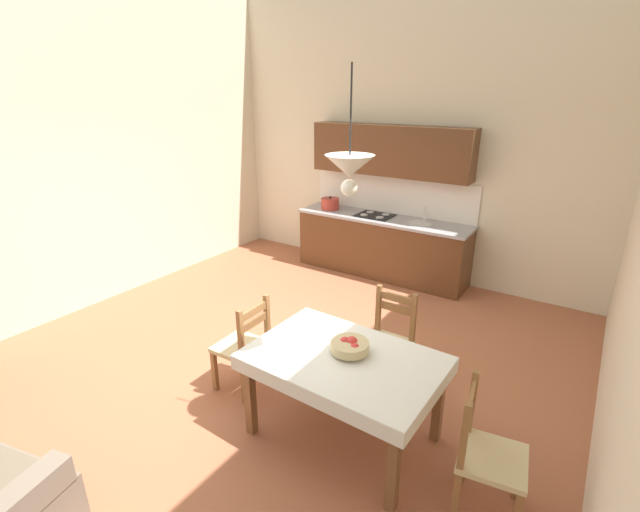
{
  "coord_description": "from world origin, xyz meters",
  "views": [
    {
      "loc": [
        2.59,
        -2.97,
        2.67
      ],
      "look_at": [
        0.18,
        0.67,
        1.03
      ],
      "focal_mm": 25.1,
      "sensor_mm": 36.0,
      "label": 1
    }
  ],
  "objects_px": {
    "dining_chair_tv_side": "(244,347)",
    "fruit_bowl": "(350,346)",
    "kitchen_cabinetry": "(383,219)",
    "dining_chair_window_side": "(486,455)",
    "pendant_lamp": "(350,168)",
    "dining_table": "(344,370)",
    "dining_chair_kitchen_side": "(388,342)"
  },
  "relations": [
    {
      "from": "dining_table",
      "to": "dining_chair_kitchen_side",
      "type": "height_order",
      "value": "dining_chair_kitchen_side"
    },
    {
      "from": "kitchen_cabinetry",
      "to": "dining_chair_window_side",
      "type": "xyz_separation_m",
      "value": [
        2.4,
        -3.37,
        -0.41
      ]
    },
    {
      "from": "dining_table",
      "to": "dining_chair_tv_side",
      "type": "relative_size",
      "value": 1.59
    },
    {
      "from": "dining_chair_tv_side",
      "to": "fruit_bowl",
      "type": "bearing_deg",
      "value": 1.4
    },
    {
      "from": "dining_chair_kitchen_side",
      "to": "dining_table",
      "type": "bearing_deg",
      "value": -88.74
    },
    {
      "from": "dining_chair_window_side",
      "to": "fruit_bowl",
      "type": "bearing_deg",
      "value": 173.23
    },
    {
      "from": "dining_chair_kitchen_side",
      "to": "fruit_bowl",
      "type": "distance_m",
      "value": 0.86
    },
    {
      "from": "kitchen_cabinetry",
      "to": "dining_chair_kitchen_side",
      "type": "relative_size",
      "value": 2.81
    },
    {
      "from": "dining_chair_tv_side",
      "to": "fruit_bowl",
      "type": "xyz_separation_m",
      "value": [
        1.1,
        0.03,
        0.37
      ]
    },
    {
      "from": "kitchen_cabinetry",
      "to": "dining_chair_window_side",
      "type": "height_order",
      "value": "kitchen_cabinetry"
    },
    {
      "from": "kitchen_cabinetry",
      "to": "dining_chair_window_side",
      "type": "distance_m",
      "value": 4.16
    },
    {
      "from": "dining_table",
      "to": "pendant_lamp",
      "type": "xyz_separation_m",
      "value": [
        0.04,
        -0.05,
        1.57
      ]
    },
    {
      "from": "kitchen_cabinetry",
      "to": "fruit_bowl",
      "type": "relative_size",
      "value": 8.72
    },
    {
      "from": "dining_chair_kitchen_side",
      "to": "pendant_lamp",
      "type": "height_order",
      "value": "pendant_lamp"
    },
    {
      "from": "pendant_lamp",
      "to": "kitchen_cabinetry",
      "type": "bearing_deg",
      "value": 111.5
    },
    {
      "from": "dining_table",
      "to": "fruit_bowl",
      "type": "xyz_separation_m",
      "value": [
        0.01,
        0.07,
        0.18
      ]
    },
    {
      "from": "kitchen_cabinetry",
      "to": "dining_chair_tv_side",
      "type": "distance_m",
      "value": 3.3
    },
    {
      "from": "dining_chair_tv_side",
      "to": "dining_chair_window_side",
      "type": "bearing_deg",
      "value": -2.71
    },
    {
      "from": "dining_chair_kitchen_side",
      "to": "fruit_bowl",
      "type": "xyz_separation_m",
      "value": [
        0.03,
        -0.78,
        0.37
      ]
    },
    {
      "from": "dining_chair_window_side",
      "to": "dining_chair_kitchen_side",
      "type": "xyz_separation_m",
      "value": [
        -1.13,
        0.91,
        0.0
      ]
    },
    {
      "from": "dining_table",
      "to": "dining_chair_tv_side",
      "type": "distance_m",
      "value": 1.11
    },
    {
      "from": "dining_table",
      "to": "fruit_bowl",
      "type": "relative_size",
      "value": 4.94
    },
    {
      "from": "kitchen_cabinetry",
      "to": "fruit_bowl",
      "type": "distance_m",
      "value": 3.49
    },
    {
      "from": "fruit_bowl",
      "to": "pendant_lamp",
      "type": "xyz_separation_m",
      "value": [
        0.03,
        -0.12,
        1.39
      ]
    },
    {
      "from": "kitchen_cabinetry",
      "to": "dining_table",
      "type": "distance_m",
      "value": 3.55
    },
    {
      "from": "kitchen_cabinetry",
      "to": "dining_chair_kitchen_side",
      "type": "height_order",
      "value": "kitchen_cabinetry"
    },
    {
      "from": "dining_chair_tv_side",
      "to": "fruit_bowl",
      "type": "distance_m",
      "value": 1.16
    },
    {
      "from": "dining_chair_tv_side",
      "to": "kitchen_cabinetry",
      "type": "bearing_deg",
      "value": 93.44
    },
    {
      "from": "dining_table",
      "to": "dining_chair_window_side",
      "type": "bearing_deg",
      "value": -3.32
    },
    {
      "from": "kitchen_cabinetry",
      "to": "pendant_lamp",
      "type": "distance_m",
      "value": 3.85
    },
    {
      "from": "dining_chair_tv_side",
      "to": "pendant_lamp",
      "type": "bearing_deg",
      "value": -4.63
    },
    {
      "from": "kitchen_cabinetry",
      "to": "dining_table",
      "type": "bearing_deg",
      "value": -68.76
    }
  ]
}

